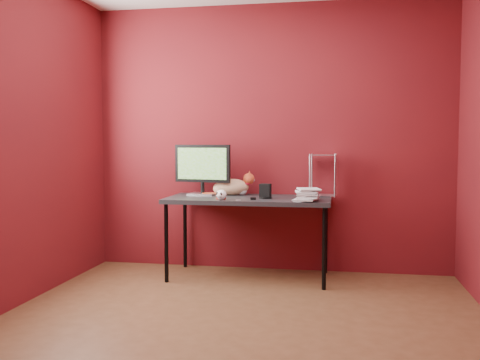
% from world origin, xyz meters
% --- Properties ---
extents(room, '(3.52, 3.52, 2.61)m').
position_xyz_m(room, '(0.00, 0.00, 1.45)').
color(room, '#53331C').
rests_on(room, ground).
extents(desk, '(1.50, 0.70, 0.75)m').
position_xyz_m(desk, '(-0.15, 1.37, 0.70)').
color(desk, black).
rests_on(desk, ground).
extents(monitor, '(0.56, 0.22, 0.48)m').
position_xyz_m(monitor, '(-0.62, 1.49, 1.02)').
color(monitor, silver).
rests_on(monitor, desk).
extents(cat, '(0.48, 0.24, 0.23)m').
position_xyz_m(cat, '(-0.35, 1.55, 0.83)').
color(cat, '#C07328').
rests_on(cat, desk).
extents(skull_mug, '(0.09, 0.10, 0.09)m').
position_xyz_m(skull_mug, '(-0.35, 1.10, 0.80)').
color(skull_mug, white).
rests_on(skull_mug, desk).
extents(speaker, '(0.12, 0.12, 0.13)m').
position_xyz_m(speaker, '(0.01, 1.30, 0.81)').
color(speaker, black).
rests_on(speaker, desk).
extents(book_stack, '(0.23, 0.28, 1.23)m').
position_xyz_m(book_stack, '(0.31, 1.18, 1.36)').
color(book_stack, beige).
rests_on(book_stack, desk).
extents(wire_rack, '(0.24, 0.20, 0.40)m').
position_xyz_m(wire_rack, '(0.52, 1.61, 0.95)').
color(wire_rack, silver).
rests_on(wire_rack, desk).
extents(pocket_knife, '(0.09, 0.06, 0.02)m').
position_xyz_m(pocket_knife, '(-0.37, 1.17, 0.76)').
color(pocket_knife, '#AC150D').
rests_on(pocket_knife, desk).
extents(black_gadget, '(0.05, 0.04, 0.02)m').
position_xyz_m(black_gadget, '(-0.08, 1.16, 0.76)').
color(black_gadget, black).
rests_on(black_gadget, desk).
extents(washer, '(0.05, 0.05, 0.00)m').
position_xyz_m(washer, '(-0.20, 1.11, 0.75)').
color(washer, silver).
rests_on(washer, desk).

